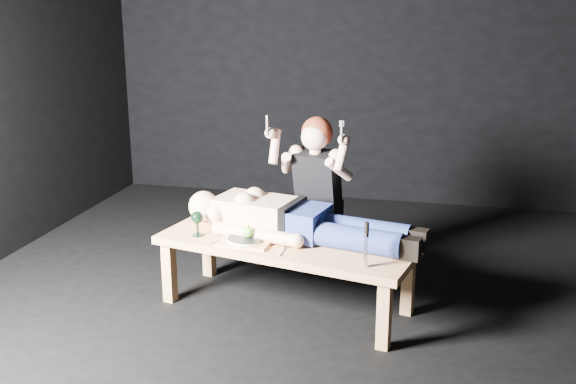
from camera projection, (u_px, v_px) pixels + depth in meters
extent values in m
plane|color=black|center=(321.00, 308.00, 4.28)|extent=(5.00, 5.00, 0.00)
plane|color=black|center=(373.00, 43.00, 6.21)|extent=(5.00, 0.00, 5.00)
cube|color=tan|center=(286.00, 274.00, 4.23)|extent=(1.69, 0.93, 0.45)
cube|color=tan|center=(245.00, 242.00, 4.12)|extent=(0.33, 0.25, 0.02)
cylinder|color=white|center=(245.00, 239.00, 4.12)|extent=(0.22, 0.22, 0.02)
sphere|color=green|center=(249.00, 232.00, 4.11)|extent=(0.07, 0.07, 0.07)
cube|color=#B2B2B7|center=(217.00, 239.00, 4.19)|extent=(0.05, 0.17, 0.01)
cube|color=#B2B2B7|center=(282.00, 251.00, 3.99)|extent=(0.02, 0.17, 0.01)
cube|color=#B2B2B7|center=(280.00, 244.00, 4.11)|extent=(0.13, 0.13, 0.01)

